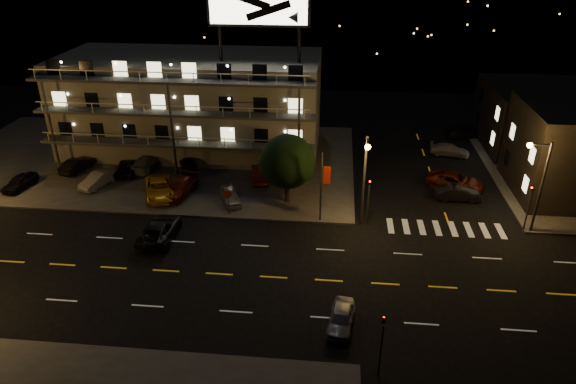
# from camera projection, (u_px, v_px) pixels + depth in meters

# --- Properties ---
(ground) EXTENTS (140.00, 140.00, 0.00)m
(ground) POSITION_uv_depth(u_px,v_px,m) (246.00, 276.00, 37.28)
(ground) COLOR black
(ground) RESTS_ON ground
(curb_nw) EXTENTS (44.00, 24.00, 0.15)m
(curb_nw) POSITION_uv_depth(u_px,v_px,m) (151.00, 159.00, 56.20)
(curb_nw) COLOR #383835
(curb_nw) RESTS_ON ground
(curb_ne) EXTENTS (16.00, 24.00, 0.15)m
(curb_ne) POSITION_uv_depth(u_px,v_px,m) (569.00, 176.00, 52.36)
(curb_ne) COLOR #383835
(curb_ne) RESTS_ON ground
(motel) EXTENTS (28.00, 13.80, 18.10)m
(motel) POSITION_uv_depth(u_px,v_px,m) (193.00, 103.00, 56.91)
(motel) COLOR gray
(motel) RESTS_ON ground
(side_bldg_back) EXTENTS (14.06, 12.00, 7.00)m
(side_bldg_back) POSITION_uv_depth(u_px,v_px,m) (549.00, 118.00, 57.91)
(side_bldg_back) COLOR black
(side_bldg_back) RESTS_ON ground
(streetlight_nc) EXTENTS (0.44, 1.92, 8.00)m
(streetlight_nc) POSITION_uv_depth(u_px,v_px,m) (365.00, 173.00, 41.32)
(streetlight_nc) COLOR #2D2D30
(streetlight_nc) RESTS_ON ground
(streetlight_ne) EXTENTS (1.92, 0.44, 8.00)m
(streetlight_ne) POSITION_uv_depth(u_px,v_px,m) (539.00, 178.00, 40.46)
(streetlight_ne) COLOR #2D2D30
(streetlight_ne) RESTS_ON ground
(signal_nw) EXTENTS (0.20, 0.27, 4.60)m
(signal_nw) POSITION_uv_depth(u_px,v_px,m) (369.00, 196.00, 42.86)
(signal_nw) COLOR #2D2D30
(signal_nw) RESTS_ON ground
(signal_sw) EXTENTS (0.20, 0.27, 4.60)m
(signal_sw) POSITION_uv_depth(u_px,v_px,m) (382.00, 340.00, 27.79)
(signal_sw) COLOR #2D2D30
(signal_sw) RESTS_ON ground
(signal_ne) EXTENTS (0.27, 0.20, 4.60)m
(signal_ne) POSITION_uv_depth(u_px,v_px,m) (530.00, 204.00, 41.73)
(signal_ne) COLOR #2D2D30
(signal_ne) RESTS_ON ground
(banner_north) EXTENTS (0.83, 0.16, 6.40)m
(banner_north) POSITION_uv_depth(u_px,v_px,m) (322.00, 186.00, 42.73)
(banner_north) COLOR #2D2D30
(banner_north) RESTS_ON ground
(stop_sign) EXTENTS (0.91, 0.11, 2.61)m
(stop_sign) POSITION_uv_depth(u_px,v_px,m) (228.00, 198.00, 44.36)
(stop_sign) COLOR #2D2D30
(stop_sign) RESTS_ON ground
(tree) EXTENTS (5.11, 4.92, 6.44)m
(tree) POSITION_uv_depth(u_px,v_px,m) (287.00, 163.00, 45.54)
(tree) COLOR black
(tree) RESTS_ON curb_nw
(lot_car_0) EXTENTS (2.21, 4.08, 1.32)m
(lot_car_0) POSITION_uv_depth(u_px,v_px,m) (20.00, 182.00, 49.35)
(lot_car_0) COLOR black
(lot_car_0) RESTS_ON curb_nw
(lot_car_1) EXTENTS (2.66, 4.35, 1.35)m
(lot_car_1) POSITION_uv_depth(u_px,v_px,m) (98.00, 179.00, 49.82)
(lot_car_1) COLOR gray
(lot_car_1) RESTS_ON curb_nw
(lot_car_2) EXTENTS (4.34, 6.02, 1.52)m
(lot_car_2) POSITION_uv_depth(u_px,v_px,m) (159.00, 188.00, 47.88)
(lot_car_2) COLOR orange
(lot_car_2) RESTS_ON curb_nw
(lot_car_3) EXTENTS (3.05, 5.37, 1.47)m
(lot_car_3) POSITION_uv_depth(u_px,v_px,m) (179.00, 188.00, 48.12)
(lot_car_3) COLOR #5C1B0D
(lot_car_3) RESTS_ON curb_nw
(lot_car_4) EXTENTS (2.87, 4.08, 1.29)m
(lot_car_4) POSITION_uv_depth(u_px,v_px,m) (230.00, 196.00, 46.84)
(lot_car_4) COLOR gray
(lot_car_4) RESTS_ON curb_nw
(lot_car_5) EXTENTS (2.41, 4.40, 1.38)m
(lot_car_5) POSITION_uv_depth(u_px,v_px,m) (77.00, 165.00, 52.97)
(lot_car_5) COLOR black
(lot_car_5) RESTS_ON curb_nw
(lot_car_6) EXTENTS (2.73, 4.66, 1.22)m
(lot_car_6) POSITION_uv_depth(u_px,v_px,m) (127.00, 167.00, 52.54)
(lot_car_6) COLOR black
(lot_car_6) RESTS_ON curb_nw
(lot_car_7) EXTENTS (2.52, 5.22, 1.46)m
(lot_car_7) POSITION_uv_depth(u_px,v_px,m) (147.00, 162.00, 53.36)
(lot_car_7) COLOR gray
(lot_car_7) RESTS_ON curb_nw
(lot_car_8) EXTENTS (3.16, 4.59, 1.45)m
(lot_car_8) POSITION_uv_depth(u_px,v_px,m) (188.00, 164.00, 53.05)
(lot_car_8) COLOR black
(lot_car_8) RESTS_ON curb_nw
(lot_car_9) EXTENTS (2.35, 4.59, 1.44)m
(lot_car_9) POSITION_uv_depth(u_px,v_px,m) (260.00, 174.00, 50.90)
(lot_car_9) COLOR #5C1B0D
(lot_car_9) RESTS_ON curb_nw
(side_car_0) EXTENTS (4.10, 1.44, 1.35)m
(side_car_0) POSITION_uv_depth(u_px,v_px,m) (458.00, 193.00, 47.50)
(side_car_0) COLOR black
(side_car_0) RESTS_ON ground
(side_car_1) EXTENTS (5.87, 4.40, 1.48)m
(side_car_1) POSITION_uv_depth(u_px,v_px,m) (455.00, 181.00, 49.68)
(side_car_1) COLOR #5C1B0D
(side_car_1) RESTS_ON ground
(side_car_2) EXTENTS (4.59, 2.64, 1.25)m
(side_car_2) POSITION_uv_depth(u_px,v_px,m) (450.00, 150.00, 57.09)
(side_car_2) COLOR gray
(side_car_2) RESTS_ON ground
(side_car_3) EXTENTS (4.69, 2.52, 1.52)m
(side_car_3) POSITION_uv_depth(u_px,v_px,m) (464.00, 132.00, 61.95)
(side_car_3) COLOR black
(side_car_3) RESTS_ON ground
(road_car_east) EXTENTS (1.98, 3.93, 1.28)m
(road_car_east) POSITION_uv_depth(u_px,v_px,m) (341.00, 318.00, 32.25)
(road_car_east) COLOR gray
(road_car_east) RESTS_ON ground
(road_car_west) EXTENTS (2.58, 5.52, 1.53)m
(road_car_west) POSITION_uv_depth(u_px,v_px,m) (160.00, 229.00, 41.58)
(road_car_west) COLOR black
(road_car_west) RESTS_ON ground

